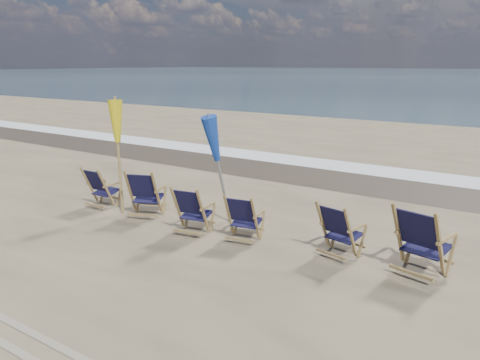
{
  "coord_description": "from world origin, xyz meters",
  "views": [
    {
      "loc": [
        4.68,
        -4.87,
        3.04
      ],
      "look_at": [
        0.0,
        2.2,
        0.9
      ],
      "focal_mm": 35.0,
      "sensor_mm": 36.0,
      "label": 1
    }
  ],
  "objects": [
    {
      "name": "beach_chair_0",
      "position": [
        -2.88,
        1.45,
        0.46
      ],
      "size": [
        0.61,
        0.68,
        0.92
      ],
      "primitive_type": null,
      "rotation": [
        0.0,
        0.0,
        3.17
      ],
      "color": "black",
      "rests_on": "ground"
    },
    {
      "name": "umbrella_blue",
      "position": [
        -0.36,
        2.07,
        1.61
      ],
      "size": [
        0.3,
        0.3,
        2.14
      ],
      "color": "#A5A5AD",
      "rests_on": "ground"
    },
    {
      "name": "beach_chair_4",
      "position": [
        2.36,
        1.72,
        0.46
      ],
      "size": [
        0.72,
        0.78,
        0.93
      ],
      "primitive_type": null,
      "rotation": [
        0.0,
        0.0,
        2.93
      ],
      "color": "black",
      "rests_on": "ground"
    },
    {
      "name": "wet_sand_strip",
      "position": [
        0.0,
        6.8,
        0.0
      ],
      "size": [
        200.0,
        2.6,
        0.0
      ],
      "primitive_type": "cube",
      "color": "#42362A",
      "rests_on": "ground"
    },
    {
      "name": "surf_foam",
      "position": [
        0.0,
        8.3,
        0.0
      ],
      "size": [
        200.0,
        1.4,
        0.01
      ],
      "primitive_type": "cube",
      "color": "silver",
      "rests_on": "ground"
    },
    {
      "name": "beach_chair_3",
      "position": [
        0.75,
        1.54,
        0.44
      ],
      "size": [
        0.67,
        0.73,
        0.88
      ],
      "primitive_type": null,
      "rotation": [
        0.0,
        0.0,
        3.32
      ],
      "color": "black",
      "rests_on": "ground"
    },
    {
      "name": "umbrella_yellow",
      "position": [
        -2.53,
        1.55,
        1.77
      ],
      "size": [
        0.3,
        0.3,
        2.3
      ],
      "color": "olive",
      "rests_on": "ground"
    },
    {
      "name": "beach_chair_1",
      "position": [
        -1.59,
        1.62,
        0.5
      ],
      "size": [
        0.87,
        0.92,
        1.01
      ],
      "primitive_type": null,
      "rotation": [
        0.0,
        0.0,
        3.53
      ],
      "color": "black",
      "rests_on": "ground"
    },
    {
      "name": "beach_chair_2",
      "position": [
        -0.21,
        1.32,
        0.47
      ],
      "size": [
        0.7,
        0.76,
        0.93
      ],
      "primitive_type": null,
      "rotation": [
        0.0,
        0.0,
        3.31
      ],
      "color": "black",
      "rests_on": "ground"
    },
    {
      "name": "beach_chair_5",
      "position": [
        3.65,
        1.69,
        0.55
      ],
      "size": [
        0.88,
        0.94,
        1.11
      ],
      "primitive_type": null,
      "rotation": [
        0.0,
        0.0,
        2.91
      ],
      "color": "black",
      "rests_on": "ground"
    }
  ]
}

